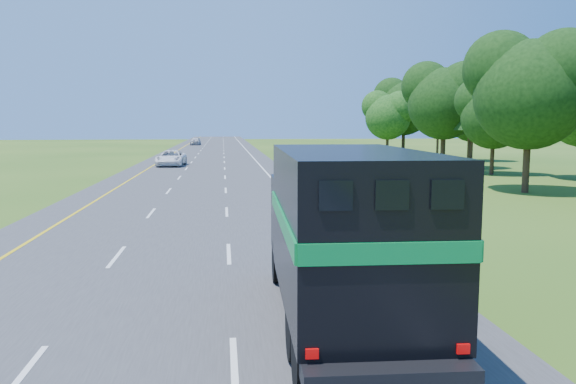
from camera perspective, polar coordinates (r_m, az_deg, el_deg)
name	(u,v)px	position (r m, az deg, el deg)	size (l,w,h in m)	color
road	(206,166)	(57.70, -8.29, 2.59)	(15.00, 260.00, 0.04)	#38383A
lane_markings	(206,166)	(57.69, -8.29, 2.61)	(11.15, 260.00, 0.01)	yellow
tree_wall_right	(569,100)	(44.73, 26.62, 8.34)	(16.00, 100.00, 12.00)	black
horse_truck	(343,233)	(11.94, 5.62, -4.14)	(2.99, 8.72, 3.82)	black
white_suv	(171,158)	(58.72, -11.78, 3.39)	(2.64, 5.73, 1.59)	white
far_car	(196,141)	(114.62, -9.38, 5.13)	(1.89, 4.69, 1.60)	#B5B5BC
delineator	(379,197)	(29.28, 9.21, -0.47)	(0.09, 0.05, 1.16)	#F83B0D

